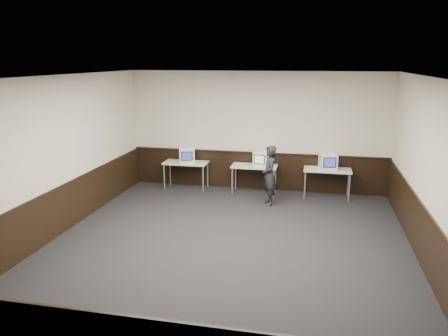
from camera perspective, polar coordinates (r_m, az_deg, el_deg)
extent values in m
plane|color=black|center=(8.50, 0.39, -10.28)|extent=(8.00, 8.00, 0.00)
plane|color=white|center=(7.75, 0.43, 11.82)|extent=(8.00, 8.00, 0.00)
plane|color=beige|center=(11.85, 4.33, 4.78)|extent=(7.00, 0.00, 7.00)
plane|color=beige|center=(4.35, -10.54, -12.17)|extent=(7.00, 0.00, 7.00)
plane|color=beige|center=(9.32, -21.19, 1.31)|extent=(0.00, 8.00, 8.00)
plane|color=beige|center=(8.06, 25.59, -1.01)|extent=(0.00, 8.00, 8.00)
cube|color=black|center=(12.05, 4.22, -0.40)|extent=(6.98, 0.04, 1.00)
cube|color=black|center=(9.59, -20.51, -5.11)|extent=(0.04, 7.98, 1.00)
cube|color=black|center=(8.38, 24.65, -8.29)|extent=(0.04, 7.98, 1.00)
cube|color=black|center=(11.91, 4.25, 2.00)|extent=(6.98, 0.06, 0.04)
cube|color=silver|center=(12.03, -5.01, 0.69)|extent=(1.20, 0.60, 0.04)
cylinder|color=#999999|center=(12.07, -7.81, -1.19)|extent=(0.04, 0.04, 0.71)
cylinder|color=#999999|center=(11.75, -2.75, -1.49)|extent=(0.04, 0.04, 0.71)
cylinder|color=#999999|center=(12.52, -7.04, -0.60)|extent=(0.04, 0.04, 0.71)
cylinder|color=#999999|center=(12.21, -2.16, -0.88)|extent=(0.04, 0.04, 0.71)
cube|color=silver|center=(11.63, 3.98, 0.24)|extent=(1.20, 0.60, 0.04)
cylinder|color=#999999|center=(11.58, 1.08, -1.72)|extent=(0.04, 0.04, 0.71)
cylinder|color=#999999|center=(11.43, 6.51, -2.02)|extent=(0.04, 0.04, 0.71)
cylinder|color=#999999|center=(12.05, 1.53, -1.08)|extent=(0.04, 0.04, 0.71)
cylinder|color=#999999|center=(11.91, 6.75, -1.37)|extent=(0.04, 0.04, 0.71)
cube|color=silver|center=(11.53, 13.37, -0.24)|extent=(1.20, 0.60, 0.04)
cylinder|color=#999999|center=(11.38, 10.52, -2.23)|extent=(0.04, 0.04, 0.71)
cylinder|color=#999999|center=(11.42, 16.04, -2.51)|extent=(0.04, 0.04, 0.71)
cylinder|color=#999999|center=(11.86, 10.60, -1.57)|extent=(0.04, 0.04, 0.71)
cylinder|color=#999999|center=(11.90, 15.90, -1.83)|extent=(0.04, 0.04, 0.71)
cube|color=white|center=(11.93, -4.83, 1.69)|extent=(0.51, 0.52, 0.41)
cube|color=black|center=(11.72, -4.86, 1.56)|extent=(0.30, 0.10, 0.25)
cube|color=#323594|center=(11.71, -4.87, 1.55)|extent=(0.26, 0.07, 0.21)
cube|color=white|center=(11.55, 5.06, 1.24)|extent=(0.49, 0.50, 0.40)
cube|color=black|center=(11.36, 4.67, 1.13)|extent=(0.29, 0.09, 0.24)
cube|color=beige|center=(11.35, 4.65, 1.12)|extent=(0.25, 0.07, 0.20)
cube|color=white|center=(11.45, 13.42, 0.86)|extent=(0.50, 0.52, 0.43)
cube|color=black|center=(11.23, 13.64, 0.71)|extent=(0.32, 0.07, 0.26)
cube|color=#343A9C|center=(11.22, 13.65, 0.69)|extent=(0.27, 0.05, 0.21)
imported|color=black|center=(10.70, 5.94, -0.98)|extent=(0.50, 0.62, 1.48)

